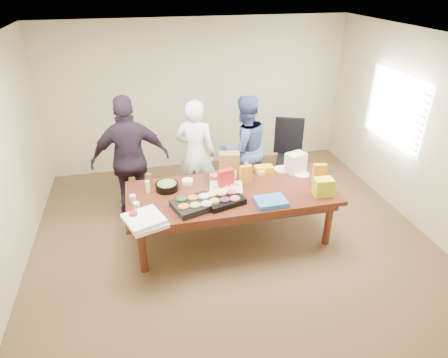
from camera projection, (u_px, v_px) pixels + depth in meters
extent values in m
cube|color=#47301E|center=(231.00, 237.00, 5.59)|extent=(5.50, 5.00, 0.02)
cube|color=white|center=(233.00, 39.00, 4.30)|extent=(5.50, 5.00, 0.02)
cube|color=beige|center=(199.00, 96.00, 7.09)|extent=(5.50, 0.04, 2.70)
cube|color=beige|center=(316.00, 289.00, 2.80)|extent=(5.50, 0.04, 2.70)
cube|color=beige|center=(420.00, 133.00, 5.49)|extent=(0.04, 5.00, 2.70)
cube|color=white|center=(395.00, 109.00, 5.93)|extent=(0.03, 1.40, 1.10)
cube|color=beige|center=(393.00, 110.00, 5.92)|extent=(0.04, 1.36, 1.00)
cube|color=#4C1C0F|center=(231.00, 214.00, 5.41)|extent=(2.80, 1.20, 0.75)
cube|color=black|center=(292.00, 158.00, 6.56)|extent=(0.78, 0.78, 1.16)
imported|color=white|center=(196.00, 154.00, 6.03)|extent=(0.75, 0.64, 1.73)
imported|color=#3C4D8B|center=(244.00, 148.00, 6.20)|extent=(0.97, 0.83, 1.73)
imported|color=black|center=(131.00, 160.00, 5.62)|extent=(1.15, 0.54, 1.91)
cube|color=black|center=(194.00, 205.00, 4.86)|extent=(0.61, 0.54, 0.08)
cube|color=black|center=(223.00, 200.00, 4.97)|extent=(0.57, 0.50, 0.07)
cube|color=silver|center=(226.00, 189.00, 5.21)|extent=(0.50, 0.42, 0.08)
cylinder|color=black|center=(167.00, 187.00, 5.24)|extent=(0.39, 0.39, 0.10)
cube|color=blue|center=(271.00, 201.00, 4.95)|extent=(0.40, 0.30, 0.06)
cube|color=red|center=(226.00, 180.00, 5.19)|extent=(0.23, 0.14, 0.31)
cube|color=orange|center=(319.00, 173.00, 5.40)|extent=(0.19, 0.10, 0.27)
cube|color=orange|center=(246.00, 174.00, 5.39)|extent=(0.17, 0.08, 0.26)
cylinder|color=white|center=(234.00, 174.00, 5.52)|extent=(0.09, 0.09, 0.13)
cylinder|color=#F8AD34|center=(246.00, 168.00, 5.68)|extent=(0.07, 0.07, 0.16)
cylinder|color=brown|center=(149.00, 180.00, 5.31)|extent=(0.08, 0.08, 0.19)
cylinder|color=#F9EEC5|center=(148.00, 187.00, 5.17)|extent=(0.07, 0.07, 0.17)
cube|color=#FBC007|center=(264.00, 169.00, 5.72)|extent=(0.27, 0.16, 0.09)
cube|color=olive|center=(220.00, 177.00, 5.48)|extent=(0.30, 0.21, 0.11)
cube|color=olive|center=(229.00, 165.00, 5.52)|extent=(0.31, 0.22, 0.37)
cylinder|color=#B12217|center=(134.00, 217.00, 4.58)|extent=(0.12, 0.12, 0.13)
cylinder|color=white|center=(137.00, 206.00, 4.80)|extent=(0.09, 0.09, 0.11)
cylinder|color=white|center=(133.00, 199.00, 4.96)|extent=(0.10, 0.10, 0.10)
cube|color=silver|center=(146.00, 223.00, 4.54)|extent=(0.53, 0.53, 0.05)
cube|color=white|center=(144.00, 219.00, 4.53)|extent=(0.54, 0.54, 0.05)
cylinder|color=white|center=(301.00, 174.00, 5.65)|extent=(0.23, 0.23, 0.01)
cylinder|color=white|center=(282.00, 169.00, 5.79)|extent=(0.31, 0.31, 0.02)
cylinder|color=beige|center=(260.00, 172.00, 5.68)|extent=(0.17, 0.17, 0.06)
cylinder|color=white|center=(187.00, 182.00, 5.41)|extent=(0.17, 0.17, 0.06)
cube|color=silver|center=(296.00, 163.00, 5.67)|extent=(0.32, 0.27, 0.29)
cube|color=#CED621|center=(323.00, 187.00, 5.09)|extent=(0.25, 0.18, 0.24)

